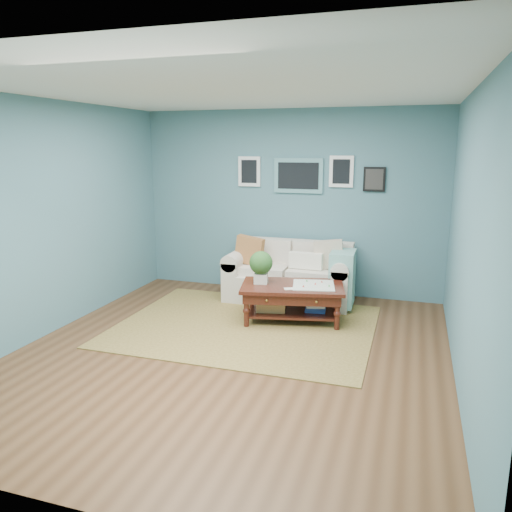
% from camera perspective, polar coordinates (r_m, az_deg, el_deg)
% --- Properties ---
extents(room_shell, '(5.00, 5.02, 2.70)m').
position_cam_1_polar(room_shell, '(5.12, -2.78, 3.34)').
color(room_shell, brown).
rests_on(room_shell, ground).
extents(area_rug, '(3.07, 2.45, 0.01)m').
position_cam_1_polar(area_rug, '(6.20, -1.20, -7.97)').
color(area_rug, brown).
rests_on(area_rug, ground).
extents(loveseat, '(1.81, 0.82, 0.93)m').
position_cam_1_polar(loveseat, '(7.11, 4.47, -2.18)').
color(loveseat, beige).
rests_on(loveseat, ground).
extents(coffee_table, '(1.39, 0.98, 0.88)m').
position_cam_1_polar(coffee_table, '(6.29, 3.56, -4.00)').
color(coffee_table, black).
rests_on(coffee_table, ground).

